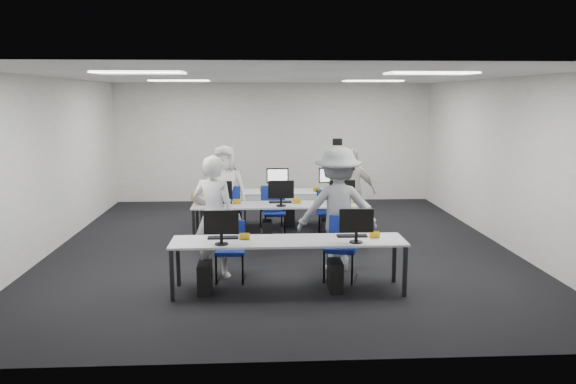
{
  "coord_description": "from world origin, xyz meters",
  "views": [
    {
      "loc": [
        -0.41,
        -9.84,
        2.67
      ],
      "look_at": [
        0.12,
        -0.08,
        1.0
      ],
      "focal_mm": 35.0,
      "sensor_mm": 36.0,
      "label": 1
    }
  ],
  "objects": [
    {
      "name": "chair_1",
      "position": [
        0.8,
        -1.93,
        0.29
      ],
      "size": [
        0.58,
        0.61,
        0.92
      ],
      "rotation": [
        0.0,
        0.0,
        -0.32
      ],
      "color": "navy",
      "rests_on": "ground"
    },
    {
      "name": "room",
      "position": [
        0.0,
        0.0,
        1.5
      ],
      "size": [
        9.0,
        9.02,
        3.0
      ],
      "color": "black",
      "rests_on": "ground"
    },
    {
      "name": "equipment_front",
      "position": [
        -0.19,
        -2.42,
        0.36
      ],
      "size": [
        2.51,
        0.41,
        1.19
      ],
      "color": "#0E25B6",
      "rests_on": "desk_front"
    },
    {
      "name": "chair_0",
      "position": [
        -0.82,
        -1.87,
        0.27
      ],
      "size": [
        0.44,
        0.48,
        0.86
      ],
      "rotation": [
        0.0,
        0.0,
        -0.06
      ],
      "color": "navy",
      "rests_on": "ground"
    },
    {
      "name": "chair_7",
      "position": [
        1.03,
        1.1,
        0.27
      ],
      "size": [
        0.54,
        0.56,
        0.86
      ],
      "rotation": [
        0.0,
        0.0,
        -0.3
      ],
      "color": "navy",
      "rests_on": "ground"
    },
    {
      "name": "chair_3",
      "position": [
        -0.08,
        0.81,
        0.26
      ],
      "size": [
        0.42,
        0.45,
        0.83
      ],
      "rotation": [
        0.0,
        0.0,
        -0.02
      ],
      "color": "navy",
      "rests_on": "ground"
    },
    {
      "name": "photographer",
      "position": [
        0.81,
        -1.46,
        0.96
      ],
      "size": [
        1.24,
        0.72,
        1.92
      ],
      "primitive_type": "imported",
      "rotation": [
        0.0,
        0.0,
        3.13
      ],
      "color": "slate",
      "rests_on": "ground"
    },
    {
      "name": "desk_front",
      "position": [
        0.0,
        -2.4,
        0.68
      ],
      "size": [
        3.2,
        0.7,
        0.73
      ],
      "color": "#ABAEB0",
      "rests_on": "ground"
    },
    {
      "name": "equipment_mid",
      "position": [
        -0.19,
        0.18,
        0.36
      ],
      "size": [
        2.91,
        0.41,
        1.19
      ],
      "color": "white",
      "rests_on": "desk_mid"
    },
    {
      "name": "desk_back",
      "position": [
        0.0,
        1.6,
        0.68
      ],
      "size": [
        3.2,
        0.7,
        0.73
      ],
      "color": "#ABAEB0",
      "rests_on": "ground"
    },
    {
      "name": "desk_mid",
      "position": [
        0.0,
        0.2,
        0.68
      ],
      "size": [
        3.2,
        0.7,
        0.73
      ],
      "color": "#ABAEB0",
      "rests_on": "ground"
    },
    {
      "name": "student_0",
      "position": [
        -1.06,
        -1.67,
        0.91
      ],
      "size": [
        0.78,
        0.65,
        1.83
      ],
      "primitive_type": "imported",
      "rotation": [
        0.0,
        0.0,
        2.77
      ],
      "color": "silver",
      "rests_on": "ground"
    },
    {
      "name": "handbag",
      "position": [
        -1.45,
        0.24,
        0.88
      ],
      "size": [
        0.38,
        0.26,
        0.3
      ],
      "primitive_type": "ellipsoid",
      "rotation": [
        0.0,
        0.0,
        -0.09
      ],
      "color": "olive",
      "rests_on": "desk_mid"
    },
    {
      "name": "chair_6",
      "position": [
        -0.14,
        1.07,
        0.3
      ],
      "size": [
        0.49,
        0.53,
        0.96
      ],
      "rotation": [
        0.0,
        0.0,
        0.04
      ],
      "color": "navy",
      "rests_on": "ground"
    },
    {
      "name": "chair_2",
      "position": [
        -1.03,
        0.86,
        0.26
      ],
      "size": [
        0.47,
        0.5,
        0.83
      ],
      "rotation": [
        0.0,
        0.0,
        0.17
      ],
      "color": "navy",
      "rests_on": "ground"
    },
    {
      "name": "ceiling_panels",
      "position": [
        0.0,
        0.0,
        2.98
      ],
      "size": [
        5.2,
        4.6,
        0.02
      ],
      "color": "white",
      "rests_on": "room"
    },
    {
      "name": "student_3",
      "position": [
        1.39,
        0.85,
        0.84
      ],
      "size": [
        0.99,
        0.41,
        1.69
      ],
      "primitive_type": "imported",
      "rotation": [
        0.0,
        0.0,
        0.0
      ],
      "color": "silver",
      "rests_on": "ground"
    },
    {
      "name": "student_1",
      "position": [
        1.18,
        0.78,
        0.74
      ],
      "size": [
        0.75,
        0.61,
        1.49
      ],
      "primitive_type": "imported",
      "rotation": [
        0.0,
        0.0,
        3.08
      ],
      "color": "silver",
      "rests_on": "ground"
    },
    {
      "name": "student_2",
      "position": [
        -1.05,
        0.87,
        0.87
      ],
      "size": [
        0.9,
        0.62,
        1.75
      ],
      "primitive_type": "imported",
      "rotation": [
        0.0,
        0.0,
        -0.08
      ],
      "color": "silver",
      "rests_on": "ground"
    },
    {
      "name": "chair_4",
      "position": [
        0.94,
        0.67,
        0.27
      ],
      "size": [
        0.43,
        0.47,
        0.87
      ],
      "rotation": [
        0.0,
        0.0,
        -0.01
      ],
      "color": "navy",
      "rests_on": "ground"
    },
    {
      "name": "equipment_back",
      "position": [
        0.19,
        1.62,
        0.36
      ],
      "size": [
        2.91,
        0.41,
        1.19
      ],
      "color": "white",
      "rests_on": "desk_back"
    },
    {
      "name": "dslr_camera",
      "position": [
        0.81,
        -1.28,
        1.98
      ],
      "size": [
        0.14,
        0.18,
        0.1
      ],
      "primitive_type": "cube",
      "rotation": [
        0.0,
        0.0,
        3.13
      ],
      "color": "black",
      "rests_on": "photographer"
    },
    {
      "name": "chair_5",
      "position": [
        -0.94,
        1.02,
        0.31
      ],
      "size": [
        0.57,
        0.61,
        0.97
      ],
      "rotation": [
        0.0,
        0.0,
        -0.21
      ],
      "color": "navy",
      "rests_on": "ground"
    }
  ]
}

